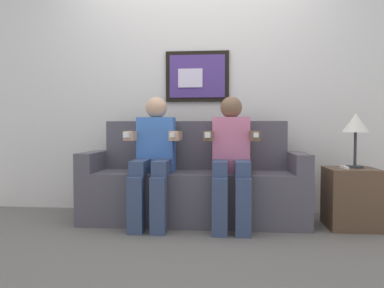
# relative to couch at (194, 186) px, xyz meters

# --- Properties ---
(ground_plane) EXTENTS (5.68, 5.68, 0.00)m
(ground_plane) POSITION_rel_couch_xyz_m (0.00, -0.33, -0.31)
(ground_plane) COLOR #66605B
(back_wall_assembly) EXTENTS (4.37, 0.10, 2.60)m
(back_wall_assembly) POSITION_rel_couch_xyz_m (-0.00, 0.44, 0.99)
(back_wall_assembly) COLOR silver
(back_wall_assembly) RESTS_ON ground_plane
(couch) EXTENTS (1.97, 0.58, 0.90)m
(couch) POSITION_rel_couch_xyz_m (0.00, 0.00, 0.00)
(couch) COLOR #514C56
(couch) RESTS_ON ground_plane
(person_on_left) EXTENTS (0.46, 0.56, 1.11)m
(person_on_left) POSITION_rel_couch_xyz_m (-0.33, -0.17, 0.29)
(person_on_left) COLOR #3F72CC
(person_on_left) RESTS_ON ground_plane
(person_on_right) EXTENTS (0.46, 0.56, 1.11)m
(person_on_right) POSITION_rel_couch_xyz_m (0.33, -0.17, 0.29)
(person_on_right) COLOR pink
(person_on_right) RESTS_ON ground_plane
(side_table_right) EXTENTS (0.40, 0.40, 0.50)m
(side_table_right) POSITION_rel_couch_xyz_m (1.33, -0.11, -0.06)
(side_table_right) COLOR brown
(side_table_right) RESTS_ON ground_plane
(table_lamp) EXTENTS (0.22, 0.22, 0.46)m
(table_lamp) POSITION_rel_couch_xyz_m (1.37, -0.07, 0.55)
(table_lamp) COLOR #333338
(table_lamp) RESTS_ON side_table_right
(spare_remote_on_table) EXTENTS (0.04, 0.13, 0.02)m
(spare_remote_on_table) POSITION_rel_couch_xyz_m (1.26, -0.15, 0.20)
(spare_remote_on_table) COLOR white
(spare_remote_on_table) RESTS_ON side_table_right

